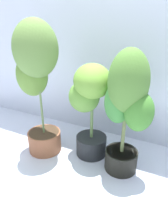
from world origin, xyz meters
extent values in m
plane|color=silver|center=(0.00, 0.00, 0.00)|extent=(8.00, 8.00, 0.00)
cube|color=silver|center=(0.00, 0.86, 1.00)|extent=(3.20, 0.01, 2.00)
cylinder|color=black|center=(0.05, 0.48, 0.08)|extent=(0.24, 0.24, 0.16)
cylinder|color=#3E2B1E|center=(0.05, 0.48, 0.15)|extent=(0.22, 0.22, 0.02)
cylinder|color=#5D7A45|center=(0.05, 0.48, 0.42)|extent=(0.02, 0.02, 0.52)
ellipsoid|color=#6C9E39|center=(0.05, 0.48, 0.62)|extent=(0.40, 0.40, 0.25)
ellipsoid|color=#679C3E|center=(-0.02, 0.49, 0.48)|extent=(0.25, 0.23, 0.24)
cylinder|color=black|center=(0.32, 0.40, 0.08)|extent=(0.23, 0.23, 0.15)
cylinder|color=#463119|center=(0.32, 0.40, 0.15)|extent=(0.22, 0.22, 0.02)
cylinder|color=olive|center=(0.32, 0.40, 0.45)|extent=(0.02, 0.02, 0.58)
ellipsoid|color=#4F7D33|center=(0.32, 0.40, 0.67)|extent=(0.31, 0.31, 0.41)
ellipsoid|color=#3F863A|center=(0.27, 0.43, 0.52)|extent=(0.22, 0.23, 0.30)
ellipsoid|color=#42802E|center=(0.41, 0.38, 0.49)|extent=(0.24, 0.24, 0.26)
cylinder|color=#925638|center=(-0.32, 0.36, 0.09)|extent=(0.27, 0.27, 0.17)
cylinder|color=#3D2C1D|center=(-0.32, 0.36, 0.16)|extent=(0.25, 0.25, 0.02)
cylinder|color=#647D4B|center=(-0.32, 0.36, 0.54)|extent=(0.02, 0.02, 0.75)
ellipsoid|color=olive|center=(-0.32, 0.36, 0.83)|extent=(0.43, 0.43, 0.40)
ellipsoid|color=olive|center=(-0.40, 0.38, 0.63)|extent=(0.29, 0.28, 0.33)
camera|label=1|loc=(0.60, -0.77, 1.02)|focal=32.11mm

